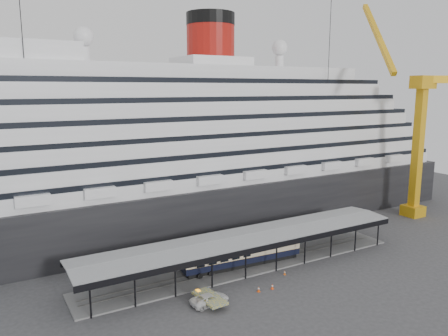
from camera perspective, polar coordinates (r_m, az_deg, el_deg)
The scene contains 9 objects.
ground at distance 69.31m, azimuth 5.32°, elevation -13.99°, with size 200.00×200.00×0.00m, color #343436.
cruise_ship at distance 91.68m, azimuth -6.09°, elevation 3.94°, with size 130.00×30.00×43.90m.
platform_canopy at distance 72.20m, azimuth 3.02°, elevation -10.90°, with size 56.00×9.18×5.30m.
crane_yellow at distance 104.56m, azimuth 23.62°, elevation 4.81°, with size 23.83×18.78×47.60m.
port_truck at distance 60.99m, azimuth -1.88°, elevation -16.75°, with size 2.47×5.35×1.49m, color silver.
pullman_carriage at distance 71.73m, azimuth 2.44°, elevation -10.95°, with size 20.68×3.97×20.18m.
traffic_cone_left at distance 64.57m, azimuth 4.54°, elevation -15.48°, with size 0.55×0.55×0.84m.
traffic_cone_mid at distance 65.55m, azimuth 6.33°, elevation -15.13°, with size 0.53×0.53×0.79m.
traffic_cone_right at distance 70.30m, azimuth 7.94°, elevation -13.37°, with size 0.41×0.41×0.71m.
Camera 1 is at (-36.78, -51.33, 28.57)m, focal length 35.00 mm.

